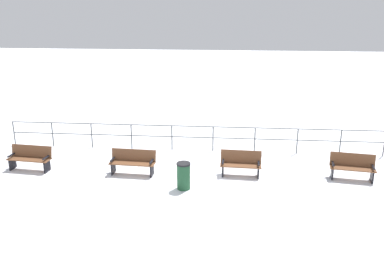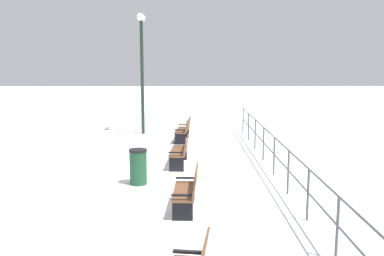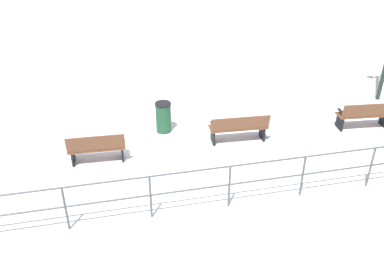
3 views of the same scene
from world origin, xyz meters
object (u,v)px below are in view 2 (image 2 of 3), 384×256
at_px(lamppost_near, 142,53).
at_px(bench_nearest, 184,129).
at_px(bench_third, 188,190).
at_px(trash_bin, 138,167).
at_px(bench_second, 181,150).

bearing_deg(lamppost_near, bench_nearest, 135.63).
distance_m(bench_third, trash_bin, 2.38).
bearing_deg(bench_third, bench_second, -84.40).
relative_size(bench_nearest, bench_third, 1.11).
distance_m(bench_nearest, bench_second, 3.99).
distance_m(bench_second, trash_bin, 2.29).
distance_m(lamppost_near, trash_bin, 8.40).
height_order(bench_third, lamppost_near, lamppost_near).
bearing_deg(bench_third, trash_bin, -53.85).
height_order(bench_third, trash_bin, trash_bin).
height_order(bench_second, bench_third, bench_third).
height_order(bench_second, lamppost_near, lamppost_near).
distance_m(bench_second, bench_third, 4.00).
xyz_separation_m(bench_second, trash_bin, (1.10, 2.01, -0.00)).
bearing_deg(bench_second, bench_third, 96.40).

